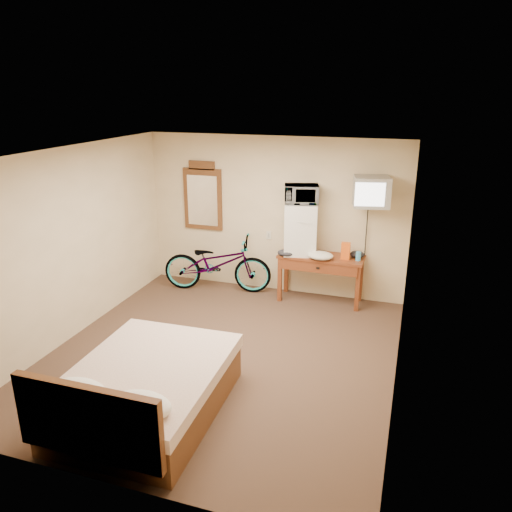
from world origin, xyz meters
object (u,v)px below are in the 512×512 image
Objects in this scene: bicycle at (217,263)px; bed at (144,390)px; microwave at (301,194)px; blue_cup at (358,256)px; mini_fridge at (300,229)px; desk at (320,264)px; crt_television at (371,192)px; wall_mirror at (203,197)px.

bicycle is 0.90× the size of bed.
bicycle is (-1.34, -0.10, -1.21)m from microwave.
blue_cup is 0.07× the size of bed.
bicycle is (-1.34, -0.10, -0.68)m from mini_fridge.
microwave is 1.81m from bicycle.
blue_cup is at bearing -1.71° from desk.
microwave is (0.00, 0.00, 0.53)m from mini_fridge.
crt_television is at bearing 17.34° from blue_cup.
bed is (-1.13, -3.38, -0.33)m from desk.
crt_television is at bearing 1.66° from desk.
microwave is 1.73m from wall_mirror.
bicycle is at bearing -175.55° from mini_fridge.
microwave reaches higher than mini_fridge.
crt_television reaches higher than bicycle.
desk is 1.15× the size of wall_mirror.
mini_fridge is 5.92× the size of blue_cup.
crt_television reaches higher than mini_fridge.
blue_cup is 3.80m from bed.
mini_fridge reaches higher than blue_cup.
mini_fridge is at bearing -139.74° from microwave.
wall_mirror reaches higher than blue_cup.
wall_mirror is at bearing 173.71° from blue_cup.
blue_cup is 0.12× the size of wall_mirror.
mini_fridge is 0.40× the size of bed.
bicycle is at bearing 168.42° from microwave.
blue_cup is at bearing -6.29° from wall_mirror.
microwave reaches higher than desk.
crt_television is 0.36× the size of bicycle.
mini_fridge is at bearing 175.61° from blue_cup.
bed reaches higher than desk.
desk is 0.66× the size of bed.
blue_cup reaches higher than desk.
bed is (-1.81, -3.40, -1.49)m from crt_television.
bed is at bearing -117.97° from crt_television.
microwave reaches higher than bed.
bicycle reaches higher than blue_cup.
blue_cup is 0.21× the size of crt_television.
mini_fridge is 1.75m from wall_mirror.
mini_fridge is at bearing -95.85° from bicycle.
mini_fridge is 3.62m from bed.
wall_mirror reaches higher than microwave.
microwave is 3.79m from bed.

